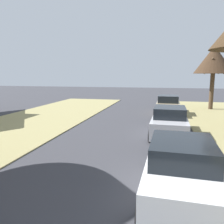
{
  "coord_description": "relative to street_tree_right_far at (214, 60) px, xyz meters",
  "views": [
    {
      "loc": [
        1.87,
        1.56,
        3.26
      ],
      "look_at": [
        -0.31,
        10.92,
        1.66
      ],
      "focal_mm": 35.8,
      "sensor_mm": 36.0,
      "label": 1
    }
  ],
  "objects": [
    {
      "name": "street_tree_right_far",
      "position": [
        0.0,
        0.0,
        0.0
      ],
      "size": [
        3.51,
        3.51,
        5.87
      ],
      "color": "#4D3928",
      "rests_on": "grass_verge_right"
    },
    {
      "name": "parked_sedan_white",
      "position": [
        -3.84,
        -16.55,
        -3.88
      ],
      "size": [
        2.04,
        4.45,
        1.57
      ],
      "color": "white",
      "rests_on": "ground"
    },
    {
      "name": "parked_sedan_silver",
      "position": [
        -4.01,
        -10.26,
        -3.88
      ],
      "size": [
        2.04,
        4.45,
        1.57
      ],
      "color": "#BCBCC1",
      "rests_on": "ground"
    },
    {
      "name": "parked_sedan_tan",
      "position": [
        -3.99,
        -3.36,
        -3.88
      ],
      "size": [
        2.04,
        4.45,
        1.57
      ],
      "color": "tan",
      "rests_on": "ground"
    }
  ]
}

